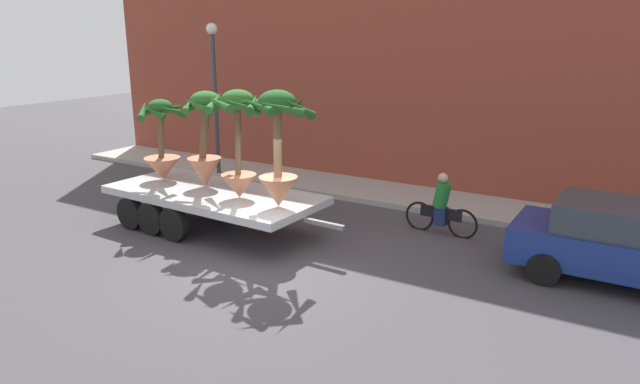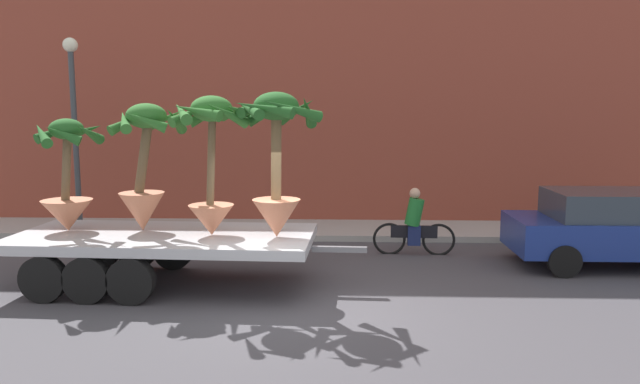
# 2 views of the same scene
# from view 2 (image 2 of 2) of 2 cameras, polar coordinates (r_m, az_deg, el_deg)

# --- Properties ---
(ground_plane) EXTENTS (60.00, 60.00, 0.00)m
(ground_plane) POSITION_cam_2_polar(r_m,az_deg,el_deg) (10.10, -2.73, -10.91)
(ground_plane) COLOR #423F44
(sidewalk) EXTENTS (24.00, 2.20, 0.15)m
(sidewalk) POSITION_cam_2_polar(r_m,az_deg,el_deg) (15.97, -0.89, -3.59)
(sidewalk) COLOR #A39E99
(sidewalk) RESTS_ON ground
(building_facade) EXTENTS (24.00, 1.20, 8.36)m
(building_facade) POSITION_cam_2_polar(r_m,az_deg,el_deg) (17.37, -0.63, 10.94)
(building_facade) COLOR brown
(building_facade) RESTS_ON ground
(flatbed_trailer) EXTENTS (6.48, 2.62, 0.98)m
(flatbed_trailer) POSITION_cam_2_polar(r_m,az_deg,el_deg) (11.57, -15.64, -4.85)
(flatbed_trailer) COLOR #B7BABF
(flatbed_trailer) RESTS_ON ground
(potted_palm_rear) EXTENTS (1.30, 1.34, 2.10)m
(potted_palm_rear) POSITION_cam_2_polar(r_m,az_deg,el_deg) (12.16, -22.82, 0.80)
(potted_palm_rear) COLOR #C17251
(potted_palm_rear) RESTS_ON flatbed_trailer
(potted_palm_middle) EXTENTS (1.63, 1.60, 2.57)m
(potted_palm_middle) POSITION_cam_2_polar(r_m,az_deg,el_deg) (10.60, -4.14, 3.18)
(potted_palm_middle) COLOR #C17251
(potted_palm_middle) RESTS_ON flatbed_trailer
(potted_palm_front) EXTENTS (1.48, 1.35, 2.37)m
(potted_palm_front) POSITION_cam_2_polar(r_m,az_deg,el_deg) (11.66, -16.26, 2.21)
(potted_palm_front) COLOR #C17251
(potted_palm_front) RESTS_ON flatbed_trailer
(potted_palm_extra) EXTENTS (1.59, 1.54, 2.50)m
(potted_palm_extra) POSITION_cam_2_polar(r_m,az_deg,el_deg) (10.91, -10.25, 3.30)
(potted_palm_extra) COLOR #C17251
(potted_palm_extra) RESTS_ON flatbed_trailer
(cyclist) EXTENTS (1.84, 0.36, 1.54)m
(cyclist) POSITION_cam_2_polar(r_m,az_deg,el_deg) (13.65, 8.91, -3.12)
(cyclist) COLOR black
(cyclist) RESTS_ON ground
(parked_car) EXTENTS (4.44, 1.96, 1.58)m
(parked_car) POSITION_cam_2_polar(r_m,az_deg,el_deg) (13.88, 26.35, -3.00)
(parked_car) COLOR navy
(parked_car) RESTS_ON ground
(street_lamp) EXTENTS (0.36, 0.36, 4.83)m
(street_lamp) POSITION_cam_2_polar(r_m,az_deg,el_deg) (16.25, -22.29, 7.23)
(street_lamp) COLOR #383D42
(street_lamp) RESTS_ON sidewalk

